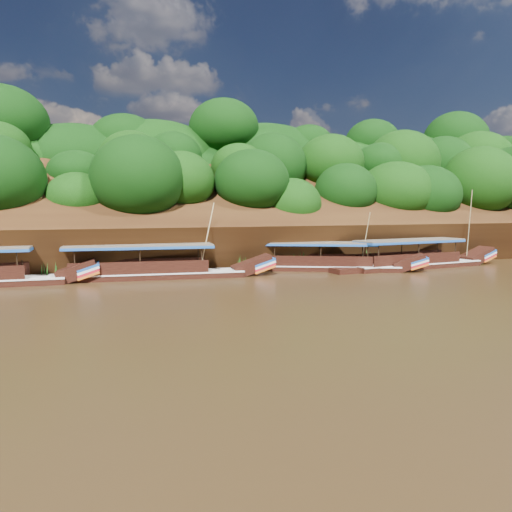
# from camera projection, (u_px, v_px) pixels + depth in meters

# --- Properties ---
(ground) EXTENTS (160.00, 160.00, 0.00)m
(ground) POSITION_uv_depth(u_px,v_px,m) (351.00, 286.00, 33.61)
(ground) COLOR black
(ground) RESTS_ON ground
(riverbank) EXTENTS (120.00, 30.06, 19.40)m
(riverbank) POSITION_uv_depth(u_px,v_px,m) (246.00, 238.00, 54.75)
(riverbank) COLOR black
(riverbank) RESTS_ON ground
(boat_0) EXTENTS (15.63, 3.84, 7.25)m
(boat_0) POSITION_uv_depth(u_px,v_px,m) (424.00, 261.00, 43.59)
(boat_0) COLOR black
(boat_0) RESTS_ON ground
(boat_1) EXTENTS (13.25, 7.53, 5.32)m
(boat_1) POSITION_uv_depth(u_px,v_px,m) (337.00, 264.00, 41.52)
(boat_1) COLOR black
(boat_1) RESTS_ON ground
(boat_2) EXTENTS (16.28, 3.75, 6.09)m
(boat_2) POSITION_uv_depth(u_px,v_px,m) (163.00, 270.00, 37.20)
(boat_2) COLOR black
(boat_2) RESTS_ON ground
(reeds) EXTENTS (49.25, 2.57, 2.04)m
(reeds) POSITION_uv_depth(u_px,v_px,m) (255.00, 261.00, 41.12)
(reeds) COLOR #1E5F17
(reeds) RESTS_ON ground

